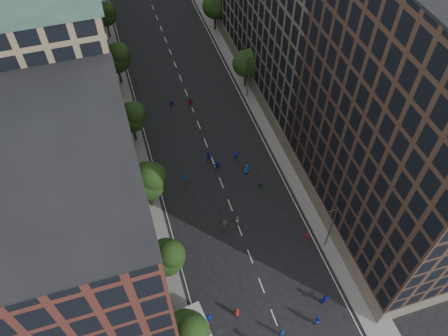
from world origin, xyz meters
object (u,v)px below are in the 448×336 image
object	(u,v)px
streetlamp_near	(330,226)
streetlamp_far	(247,75)
skater_1	(282,333)
skater_2	(316,320)
cargo_van	(198,322)
skater_0	(204,317)

from	to	relation	value
streetlamp_near	streetlamp_far	distance (m)	33.00
streetlamp_near	skater_1	world-z (taller)	streetlamp_near
skater_2	streetlamp_far	bearing A→B (deg)	-97.26
streetlamp_near	streetlamp_far	bearing A→B (deg)	90.00
cargo_van	skater_2	bearing A→B (deg)	-23.84
streetlamp_far	skater_2	xyz separation A→B (m)	(-5.75, -42.69, -4.22)
cargo_van	skater_2	size ratio (longest dim) A/B	2.33
skater_0	skater_2	distance (m)	13.90
cargo_van	skater_0	distance (m)	1.00
streetlamp_near	skater_0	bearing A→B (deg)	-164.90
streetlamp_near	cargo_van	bearing A→B (deg)	-164.10
cargo_van	skater_0	bearing A→B (deg)	24.86
streetlamp_far	skater_2	bearing A→B (deg)	-97.67
cargo_van	skater_2	distance (m)	14.52
cargo_van	skater_1	size ratio (longest dim) A/B	2.47
streetlamp_near	skater_1	size ratio (longest dim) A/B	5.06
skater_0	skater_1	world-z (taller)	skater_0
streetlamp_near	streetlamp_far	world-z (taller)	same
cargo_van	skater_0	size ratio (longest dim) A/B	2.47
streetlamp_far	skater_1	bearing A→B (deg)	-103.58
skater_0	skater_2	xyz separation A→B (m)	(13.12, -4.60, 0.05)
skater_0	skater_1	distance (m)	9.75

